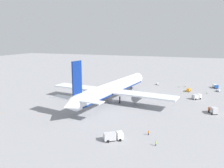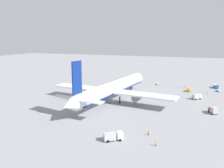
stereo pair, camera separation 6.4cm
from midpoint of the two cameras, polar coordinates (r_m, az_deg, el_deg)
name	(u,v)px [view 2 (the right image)]	position (r m, az deg, el deg)	size (l,w,h in m)	color
ground_plane	(113,100)	(124.23, 0.38, -4.04)	(600.00, 600.00, 0.00)	gray
airliner	(112,88)	(121.51, 0.09, -1.11)	(79.68, 69.23, 23.86)	silver
service_truck_0	(113,136)	(77.10, 0.28, -12.67)	(5.33, 6.42, 2.80)	white
service_truck_1	(213,110)	(111.86, 23.66, -5.92)	(5.28, 4.05, 3.00)	#BF4C14
service_truck_2	(197,97)	(134.11, 20.10, -2.91)	(5.12, 5.17, 2.70)	white
service_truck_3	(216,86)	(168.34, 24.11, -0.48)	(6.10, 3.44, 2.37)	#194CA5
service_van	(189,90)	(151.73, 18.31, -1.38)	(5.01, 2.75, 1.97)	orange
baggage_cart_0	(158,84)	(167.70, 11.17, 0.06)	(3.47, 2.19, 1.36)	#595B60
baggage_cart_1	(218,90)	(158.02, 24.63, -1.44)	(2.76, 2.98, 1.46)	#26598C
ground_worker_0	(179,86)	(162.42, 16.17, -0.51)	(0.55, 0.55, 1.65)	#3F3F47
ground_worker_1	(185,86)	(164.07, 17.56, -0.46)	(0.54, 0.54, 1.70)	navy
ground_worker_2	(207,93)	(149.02, 22.36, -1.95)	(0.44, 0.44, 1.74)	#3F3F47
ground_worker_3	(156,143)	(75.24, 10.72, -14.16)	(0.55, 0.55, 1.62)	#3F3F47
ground_worker_4	(148,133)	(82.32, 8.96, -11.72)	(0.52, 0.52, 1.76)	black
traffic_cone_0	(83,86)	(160.31, -7.04, -0.50)	(0.36, 0.36, 0.55)	orange
traffic_cone_1	(2,113)	(113.36, -25.42, -6.55)	(0.36, 0.36, 0.55)	orange
traffic_cone_2	(38,115)	(105.31, -17.65, -7.29)	(0.36, 0.36, 0.55)	orange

